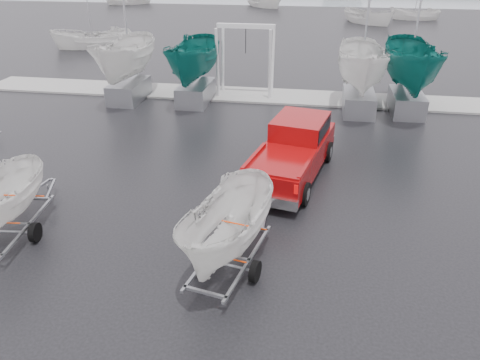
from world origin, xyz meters
TOP-DOWN VIEW (x-y plane):
  - ground_plane at (0.00, 0.00)m, footprint 120.00×120.00m
  - dock at (0.00, 13.00)m, footprint 30.00×3.00m
  - pickup_truck at (4.83, 2.81)m, footprint 3.28×6.47m
  - trailer_hitched at (3.51, -3.66)m, footprint 2.08×3.76m
  - boat_hoist at (1.31, 13.00)m, footprint 3.30×2.18m
  - keelboat_0 at (-5.14, 11.00)m, footprint 2.47×3.20m
  - keelboat_1 at (-1.25, 11.20)m, footprint 2.43×3.20m
  - keelboat_2 at (7.75, 11.00)m, footprint 2.51×3.20m
  - keelboat_3 at (10.26, 11.30)m, footprint 2.66×3.20m
  - moored_boat_0 at (-14.15, 25.26)m, footprint 3.59×3.56m
  - moored_boat_1 at (-2.99, 57.90)m, footprint 3.96×3.95m
  - moored_boat_2 at (10.70, 43.86)m, footprint 3.84×3.84m
  - moored_boat_3 at (16.42, 47.88)m, footprint 2.35×2.29m
  - moored_boat_4 at (-23.64, 58.06)m, footprint 3.74×3.71m

SIDE VIEW (x-z plane):
  - ground_plane at x=0.00m, z-range 0.00..0.00m
  - moored_boat_1 at x=-2.99m, z-range -5.83..5.84m
  - moored_boat_4 at x=-23.64m, z-range -5.79..5.80m
  - moored_boat_2 at x=10.70m, z-range -5.78..5.79m
  - moored_boat_0 at x=-14.15m, z-range -5.71..5.72m
  - moored_boat_3 at x=16.42m, z-range -5.46..5.47m
  - dock at x=0.00m, z-range -0.01..0.11m
  - pickup_truck at x=4.83m, z-range 0.04..2.10m
  - boat_hoist at x=1.31m, z-range 0.61..4.73m
  - trailer_hitched at x=3.51m, z-range 0.21..5.38m
  - keelboat_1 at x=-1.25m, z-range 0.08..7.64m
  - keelboat_0 at x=-5.14m, z-range -1.39..9.25m
  - keelboat_2 at x=7.75m, z-range -1.35..9.33m
  - keelboat_3 at x=10.26m, z-range -1.18..9.66m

